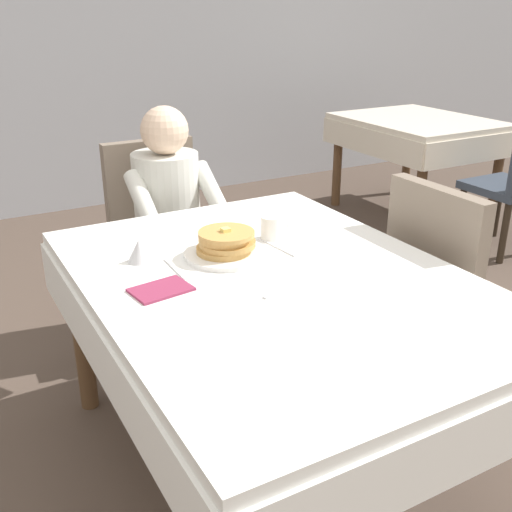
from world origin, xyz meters
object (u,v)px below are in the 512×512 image
at_px(cup_coffee, 272,228).
at_px(knife_right_of_plate, 278,247).
at_px(fork_left_of_plate, 175,269).
at_px(plate_breakfast, 226,254).
at_px(spoon_near_edge, 282,290).
at_px(chair_right_side, 448,286).
at_px(breakfast_stack, 226,241).
at_px(dining_table_main, 274,302).
at_px(syrup_pitcher, 139,251).
at_px(chair_diner, 160,226).
at_px(background_table_far, 417,134).
at_px(diner_person, 170,208).

xyz_separation_m(cup_coffee, knife_right_of_plate, (-0.03, -0.09, -0.04)).
bearing_deg(fork_left_of_plate, plate_breakfast, -82.26).
bearing_deg(spoon_near_edge, chair_right_side, -8.42).
distance_m(knife_right_of_plate, spoon_near_edge, 0.34).
bearing_deg(breakfast_stack, dining_table_main, -75.26).
bearing_deg(fork_left_of_plate, syrup_pitcher, 34.73).
xyz_separation_m(breakfast_stack, cup_coffee, (0.22, 0.06, -0.01)).
height_order(dining_table_main, chair_diner, chair_diner).
bearing_deg(background_table_far, diner_person, -158.89).
distance_m(syrup_pitcher, spoon_near_edge, 0.51).
bearing_deg(dining_table_main, fork_left_of_plate, 141.24).
height_order(chair_right_side, plate_breakfast, chair_right_side).
bearing_deg(chair_right_side, knife_right_of_plate, -107.33).
xyz_separation_m(diner_person, chair_right_side, (0.72, -1.01, -0.14)).
relative_size(dining_table_main, plate_breakfast, 5.44).
height_order(chair_diner, syrup_pitcher, chair_diner).
distance_m(breakfast_stack, syrup_pitcher, 0.28).
xyz_separation_m(chair_diner, plate_breakfast, (-0.11, -0.95, 0.22)).
relative_size(cup_coffee, background_table_far, 0.10).
xyz_separation_m(diner_person, plate_breakfast, (-0.11, -0.79, 0.08)).
relative_size(diner_person, plate_breakfast, 4.00).
relative_size(chair_right_side, breakfast_stack, 4.68).
bearing_deg(knife_right_of_plate, diner_person, -0.75).
xyz_separation_m(chair_diner, syrup_pitcher, (-0.38, -0.85, 0.25)).
relative_size(chair_right_side, spoon_near_edge, 6.20).
bearing_deg(diner_person, plate_breakfast, 81.88).
height_order(chair_diner, diner_person, diner_person).
distance_m(chair_diner, spoon_near_edge, 1.29).
bearing_deg(syrup_pitcher, fork_left_of_plate, -57.01).
bearing_deg(background_table_far, knife_right_of_plate, -142.72).
xyz_separation_m(cup_coffee, background_table_far, (2.22, 1.63, -0.16)).
xyz_separation_m(breakfast_stack, fork_left_of_plate, (-0.19, -0.02, -0.05)).
relative_size(diner_person, fork_left_of_plate, 6.22).
bearing_deg(breakfast_stack, syrup_pitcher, 160.15).
xyz_separation_m(plate_breakfast, background_table_far, (2.44, 1.69, -0.13)).
distance_m(diner_person, fork_left_of_plate, 0.87).
distance_m(dining_table_main, plate_breakfast, 0.25).
distance_m(diner_person, spoon_near_edge, 1.12).
height_order(cup_coffee, knife_right_of_plate, cup_coffee).
distance_m(cup_coffee, background_table_far, 2.76).
relative_size(dining_table_main, diner_person, 1.36).
distance_m(diner_person, cup_coffee, 0.74).
height_order(breakfast_stack, knife_right_of_plate, breakfast_stack).
distance_m(breakfast_stack, background_table_far, 2.97).
xyz_separation_m(knife_right_of_plate, spoon_near_edge, (-0.17, -0.30, 0.00)).
height_order(diner_person, plate_breakfast, diner_person).
relative_size(plate_breakfast, breakfast_stack, 1.41).
relative_size(diner_person, breakfast_stack, 5.63).
relative_size(dining_table_main, knife_right_of_plate, 7.62).
distance_m(dining_table_main, knife_right_of_plate, 0.26).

